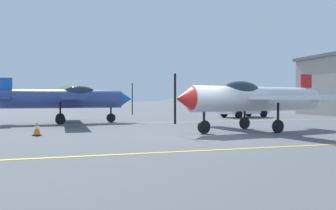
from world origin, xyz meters
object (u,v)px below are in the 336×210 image
Objects in this scene: airplane_mid at (69,98)px; car_sedan at (244,107)px; traffic_cone_front at (37,129)px; airplane_near at (252,98)px.

car_sedan is at bearing 11.85° from airplane_mid.
traffic_cone_front is (-15.65, -10.26, -0.56)m from car_sedan.
car_sedan is at bearing 33.26° from traffic_cone_front.
airplane_near is 9.91m from traffic_cone_front.
traffic_cone_front is (-1.28, -7.25, -1.32)m from airplane_mid.
airplane_near is 12.60m from car_sedan.
airplane_mid is at bearing 79.98° from traffic_cone_front.
airplane_near is 2.08× the size of car_sedan.
airplane_mid is at bearing -168.15° from car_sedan.
car_sedan is at bearing 62.21° from airplane_near.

